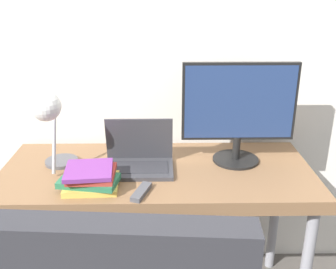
{
  "coord_description": "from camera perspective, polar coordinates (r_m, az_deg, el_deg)",
  "views": [
    {
      "loc": [
        0.03,
        -1.31,
        1.56
      ],
      "look_at": [
        0.05,
        0.27,
        0.94
      ],
      "focal_mm": 42.0,
      "sensor_mm": 36.0,
      "label": 1
    }
  ],
  "objects": [
    {
      "name": "laptop",
      "position": [
        1.8,
        -4.23,
        -3.52
      ],
      "size": [
        0.31,
        0.21,
        0.22
      ],
      "color": "#38383D",
      "rests_on": "desk"
    },
    {
      "name": "desk_lamp",
      "position": [
        1.72,
        -16.92,
        2.51
      ],
      "size": [
        0.15,
        0.28,
        0.39
      ],
      "color": "#4C4C51",
      "rests_on": "desk"
    },
    {
      "name": "tv_remote",
      "position": [
        1.6,
        -3.89,
        -8.3
      ],
      "size": [
        0.08,
        0.15,
        0.02
      ],
      "color": "#4C4C51",
      "rests_on": "desk"
    },
    {
      "name": "wall_back",
      "position": [
        2.01,
        -1.7,
        13.91
      ],
      "size": [
        8.0,
        0.05,
        2.6
      ],
      "color": "silver",
      "rests_on": "ground_plane"
    },
    {
      "name": "book_stack",
      "position": [
        1.66,
        -11.18,
        -6.23
      ],
      "size": [
        0.26,
        0.21,
        0.09
      ],
      "color": "gold",
      "rests_on": "desk"
    },
    {
      "name": "monitor",
      "position": [
        1.82,
        10.25,
        3.67
      ],
      "size": [
        0.52,
        0.22,
        0.47
      ],
      "color": "black",
      "rests_on": "desk"
    },
    {
      "name": "desk",
      "position": [
        1.84,
        -1.62,
        -7.06
      ],
      "size": [
        1.42,
        0.61,
        0.76
      ],
      "color": "brown",
      "rests_on": "ground_plane"
    }
  ]
}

